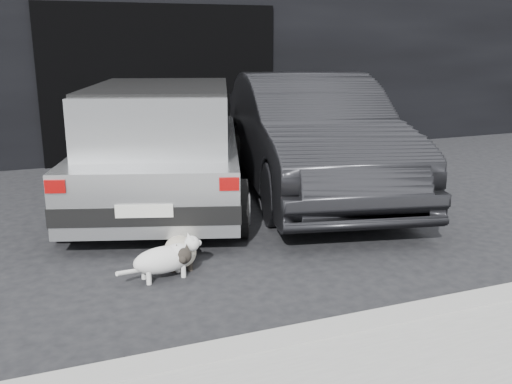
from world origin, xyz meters
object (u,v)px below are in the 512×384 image
object	(u,v)px
silver_hatchback	(163,140)
second_car	(310,135)
cat_siamese	(180,252)
cat_white	(167,258)

from	to	relation	value
silver_hatchback	second_car	size ratio (longest dim) A/B	0.92
second_car	cat_siamese	xyz separation A→B (m)	(-2.29, -1.98, -0.65)
second_car	cat_siamese	distance (m)	3.09
cat_siamese	cat_white	distance (m)	0.27
second_car	cat_siamese	world-z (taller)	second_car
silver_hatchback	cat_white	size ratio (longest dim) A/B	5.62
second_car	cat_white	distance (m)	3.34
second_car	cat_white	size ratio (longest dim) A/B	6.09
silver_hatchback	cat_white	world-z (taller)	silver_hatchback
cat_white	cat_siamese	bearing A→B (deg)	132.82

